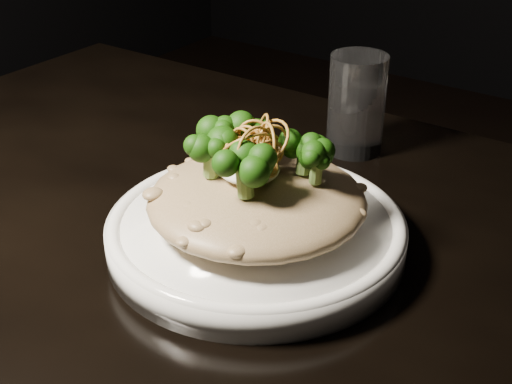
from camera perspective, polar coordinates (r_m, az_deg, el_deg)
table at (r=0.64m, az=-2.95°, el=-12.98°), size 1.10×0.80×0.75m
plate at (r=0.62m, az=-0.00°, el=-3.36°), size 0.26×0.26×0.03m
risotto at (r=0.60m, az=0.07°, el=-0.63°), size 0.19×0.19×0.04m
broccoli at (r=0.59m, az=0.33°, el=3.11°), size 0.12×0.12×0.04m
cheese at (r=0.59m, az=-0.55°, el=1.81°), size 0.05×0.05×0.01m
shallots at (r=0.58m, az=0.05°, el=3.94°), size 0.05×0.05×0.03m
drinking_glass at (r=0.79m, az=8.04°, el=6.97°), size 0.08×0.08×0.11m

